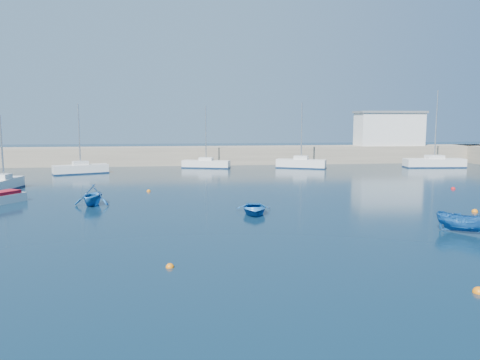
{
  "coord_description": "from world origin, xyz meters",
  "views": [
    {
      "loc": [
        -1.93,
        -23.34,
        6.46
      ],
      "look_at": [
        2.79,
        14.49,
        1.6
      ],
      "focal_mm": 35.0,
      "sensor_mm": 36.0,
      "label": 1
    }
  ],
  "objects": [
    {
      "name": "buoy_4",
      "position": [
        23.56,
        17.64,
        0.0
      ],
      "size": [
        0.42,
        0.42,
        0.42
      ],
      "primitive_type": "sphere",
      "color": "#B90D12",
      "rests_on": "ground"
    },
    {
      "name": "harbor_office",
      "position": [
        30.0,
        46.0,
        5.1
      ],
      "size": [
        10.0,
        4.0,
        5.0
      ],
      "primitive_type": "cube",
      "color": "silver",
      "rests_on": "back_wall"
    },
    {
      "name": "sailboat_8",
      "position": [
        32.86,
        37.48,
        0.67
      ],
      "size": [
        8.31,
        3.0,
        10.57
      ],
      "rotation": [
        0.0,
        0.0,
        1.48
      ],
      "color": "silver",
      "rests_on": "ground"
    },
    {
      "name": "buoy_1",
      "position": [
        2.95,
        8.04,
        0.0
      ],
      "size": [
        0.44,
        0.44,
        0.44
      ],
      "primitive_type": "sphere",
      "color": "#B90D12",
      "rests_on": "ground"
    },
    {
      "name": "buoy_3",
      "position": [
        -5.0,
        19.74,
        0.0
      ],
      "size": [
        0.38,
        0.38,
        0.38
      ],
      "primitive_type": "sphere",
      "color": "orange",
      "rests_on": "ground"
    },
    {
      "name": "buoy_2",
      "position": [
        18.7,
        7.01,
        0.0
      ],
      "size": [
        0.43,
        0.43,
        0.43
      ],
      "primitive_type": "sphere",
      "color": "orange",
      "rests_on": "ground"
    },
    {
      "name": "dinghy_left",
      "position": [
        -8.77,
        13.09,
        0.8
      ],
      "size": [
        3.1,
        3.45,
        1.61
      ],
      "primitive_type": "imported",
      "rotation": [
        0.0,
        0.0,
        -0.17
      ],
      "color": "#17569F",
      "rests_on": "ground"
    },
    {
      "name": "dinghy_center",
      "position": [
        3.01,
        8.35,
        0.35
      ],
      "size": [
        2.82,
        3.68,
        0.71
      ],
      "primitive_type": "imported",
      "rotation": [
        0.0,
        0.0,
        -0.12
      ],
      "color": "#17569F",
      "rests_on": "ground"
    },
    {
      "name": "buoy_5",
      "position": [
        9.13,
        -7.61,
        0.0
      ],
      "size": [
        0.46,
        0.46,
        0.46
      ],
      "primitive_type": "sphere",
      "color": "orange",
      "rests_on": "ground"
    },
    {
      "name": "sailboat_6",
      "position": [
        1.35,
        40.61,
        0.57
      ],
      "size": [
        6.71,
        3.64,
        8.47
      ],
      "rotation": [
        0.0,
        0.0,
        1.27
      ],
      "color": "silver",
      "rests_on": "ground"
    },
    {
      "name": "back_wall",
      "position": [
        0.0,
        46.0,
        1.3
      ],
      "size": [
        96.0,
        4.5,
        2.6
      ],
      "primitive_type": "cube",
      "color": "gray",
      "rests_on": "ground"
    },
    {
      "name": "buoy_0",
      "position": [
        -2.53,
        -3.06,
        0.0
      ],
      "size": [
        0.38,
        0.38,
        0.38
      ],
      "primitive_type": "sphere",
      "color": "orange",
      "rests_on": "ground"
    },
    {
      "name": "sailboat_5",
      "position": [
        -14.24,
        35.4,
        0.61
      ],
      "size": [
        6.61,
        4.08,
        8.46
      ],
      "rotation": [
        0.0,
        0.0,
        1.96
      ],
      "color": "silver",
      "rests_on": "ground"
    },
    {
      "name": "sailboat_3",
      "position": [
        -18.42,
        22.17,
        0.6
      ],
      "size": [
        2.14,
        5.26,
        6.94
      ],
      "rotation": [
        0.0,
        0.0,
        -0.14
      ],
      "color": "silver",
      "rests_on": "ground"
    },
    {
      "name": "dinghy_right",
      "position": [
        14.22,
        1.28,
        0.61
      ],
      "size": [
        3.1,
        3.03,
        1.22
      ],
      "primitive_type": "imported",
      "rotation": [
        0.0,
        0.0,
        0.81
      ],
      "color": "#17569F",
      "rests_on": "ground"
    },
    {
      "name": "motorboat_1",
      "position": [
        -16.07,
        14.71,
        0.45
      ],
      "size": [
        3.22,
        4.02,
        0.95
      ],
      "rotation": [
        0.0,
        0.0,
        -0.56
      ],
      "color": "silver",
      "rests_on": "ground"
    },
    {
      "name": "sailboat_7",
      "position": [
        14.22,
        38.72,
        0.67
      ],
      "size": [
        6.82,
        4.52,
        8.86
      ],
      "rotation": [
        0.0,
        0.0,
        1.13
      ],
      "color": "silver",
      "rests_on": "ground"
    },
    {
      "name": "ground",
      "position": [
        0.0,
        0.0,
        0.0
      ],
      "size": [
        220.0,
        220.0,
        0.0
      ],
      "primitive_type": "plane",
      "color": "#0B2132",
      "rests_on": "ground"
    }
  ]
}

